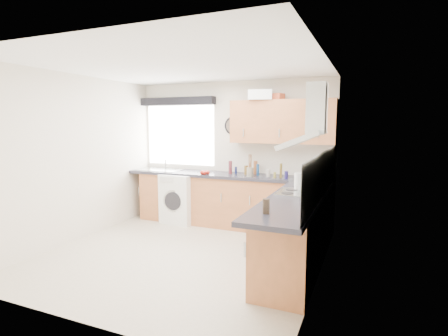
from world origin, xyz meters
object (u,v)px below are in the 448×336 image
at_px(extractor_hood, 310,124).
at_px(upper_cabinets, 282,122).
at_px(oven, 298,231).
at_px(washing_machine, 182,198).

height_order(extractor_hood, upper_cabinets, upper_cabinets).
distance_m(oven, upper_cabinets, 1.99).
relative_size(oven, washing_machine, 0.97).
xyz_separation_m(extractor_hood, upper_cabinets, (-0.65, 1.33, 0.03)).
height_order(oven, extractor_hood, extractor_hood).
bearing_deg(washing_machine, oven, -20.70).
distance_m(extractor_hood, washing_machine, 2.97).
xyz_separation_m(extractor_hood, washing_machine, (-2.42, 1.10, -1.33)).
bearing_deg(washing_machine, upper_cabinets, 11.98).
distance_m(oven, extractor_hood, 1.35).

